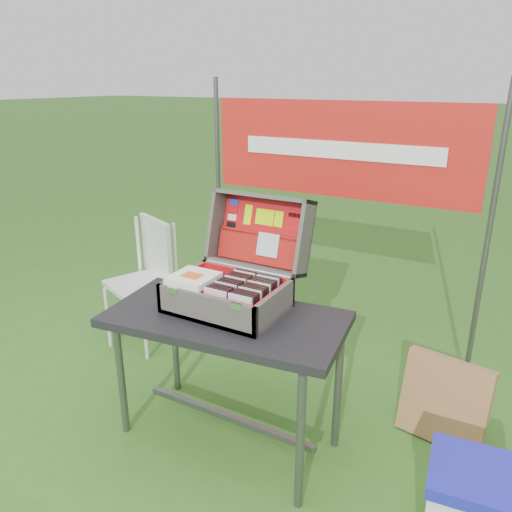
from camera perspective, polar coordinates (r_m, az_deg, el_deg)
The scene contains 90 objects.
ground at distance 2.59m, azimuth -1.36°, elevation -21.00°, with size 80.00×80.00×0.00m, color #326620.
table at distance 2.45m, azimuth -3.33°, elevation -13.85°, with size 1.08×0.54×0.68m, color black, non-canonical shape.
table_top at distance 2.29m, azimuth -3.48°, elevation -7.21°, with size 1.08×0.54×0.04m, color black.
table_leg_fl at distance 2.59m, azimuth -15.17°, elevation -13.12°, with size 0.04×0.04×0.64m, color #59595B.
table_leg_fr at distance 2.13m, azimuth 5.08°, elevation -20.51°, with size 0.04×0.04×0.64m, color #59595B.
table_leg_bl at distance 2.85m, azimuth -9.25°, elevation -9.38°, with size 0.04×0.04×0.64m, color #59595B.
table_leg_br at distance 2.44m, azimuth 9.34°, elevation -14.78°, with size 0.04×0.04×0.64m, color #59595B.
table_brace at distance 2.58m, azimuth -3.23°, elevation -17.89°, with size 0.93×0.03×0.03m, color #59595B.
suitcase at distance 2.29m, azimuth -2.62°, elevation -0.16°, with size 0.52×0.53×0.47m, color #5C564E, non-canonical shape.
suitcase_base_bottom at distance 2.33m, azimuth -3.32°, elevation -5.85°, with size 0.52×0.37×0.02m, color #5C564E.
suitcase_base_wall_front at distance 2.18m, azimuth -5.84°, elevation -6.15°, with size 0.52×0.02×0.14m, color #5C564E.
suitcase_base_wall_back at distance 2.44m, azimuth -1.14°, elevation -3.08°, with size 0.52×0.02×0.14m, color #5C564E.
suitcase_base_wall_left at distance 2.44m, azimuth -8.27°, elevation -3.31°, with size 0.02×0.37×0.14m, color #5C564E.
suitcase_base_wall_right at distance 2.20m, azimuth 2.15°, elevation -5.84°, with size 0.02×0.37×0.14m, color #5C564E.
suitcase_liner_floor at distance 2.33m, azimuth -3.33°, elevation -5.56°, with size 0.48×0.33×0.01m, color red.
suitcase_latch_left at distance 2.24m, azimuth -9.54°, elevation -3.91°, with size 0.05×0.01×0.03m, color silver.
suitcase_latch_right at distance 2.06m, azimuth -2.25°, elevation -5.79°, with size 0.05×0.01×0.03m, color silver.
suitcase_hinge at distance 2.43m, azimuth -1.02°, elevation -1.49°, with size 0.02×0.02×0.47m, color silver.
suitcase_lid_back at distance 2.52m, azimuth 0.97°, elevation 2.77°, with size 0.52×0.37×0.02m, color #5C564E.
suitcase_lid_rim_far at distance 2.47m, azimuth 0.90°, elevation 6.81°, with size 0.52×0.02×0.14m, color #5C564E.
suitcase_lid_rim_near at distance 2.49m, azimuth -0.21°, elevation -1.19°, with size 0.52×0.02×0.14m, color #5C564E.
suitcase_lid_rim_left at distance 2.60m, azimuth -4.46°, elevation 3.57°, with size 0.02×0.37×0.14m, color #5C564E.
suitcase_lid_rim_right at distance 2.37m, azimuth 5.61°, elevation 1.93°, with size 0.02×0.37×0.14m, color #5C564E.
suitcase_lid_liner at distance 2.51m, azimuth 0.83°, elevation 2.77°, with size 0.47×0.33×0.01m, color red.
suitcase_liner_wall_front at distance 2.18m, azimuth -5.65°, elevation -5.78°, with size 0.48×0.01×0.12m, color red.
suitcase_liner_wall_back at distance 2.43m, azimuth -1.29°, elevation -2.96°, with size 0.48×0.01×0.12m, color red.
suitcase_liner_wall_left at distance 2.43m, azimuth -8.04°, elevation -3.15°, with size 0.01×0.33×0.12m, color red.
suitcase_liner_wall_right at distance 2.20m, azimuth 1.85°, elevation -5.53°, with size 0.01×0.33×0.12m, color red.
suitcase_lid_pocket at distance 2.50m, azimuth 0.36°, elevation 0.84°, with size 0.46×0.15×0.03m, color #A11710.
suitcase_pocket_edge at distance 2.49m, azimuth 0.53°, elevation 2.52°, with size 0.45×0.02×0.02m, color #A11710.
suitcase_pocket_cd at distance 2.46m, azimuth 1.38°, elevation 1.27°, with size 0.12×0.12×0.01m, color silver.
lid_sticker_cc_a at distance 2.60m, azimuth -2.52°, elevation 6.20°, with size 0.05×0.03×0.00m, color #1933B2.
lid_sticker_cc_b at distance 2.60m, azimuth -2.64°, elevation 5.32°, with size 0.05×0.03×0.00m, color red.
lid_sticker_cc_c at distance 2.60m, azimuth -2.76°, elevation 4.45°, with size 0.05×0.03×0.00m, color white.
lid_sticker_cc_d at distance 2.60m, azimuth -2.87°, elevation 3.58°, with size 0.05×0.03×0.00m, color black.
lid_card_neon_tall at distance 2.55m, azimuth -0.92°, elevation 4.74°, with size 0.04×0.10×0.00m, color #C5FE01.
lid_card_neon_main at distance 2.51m, azimuth 1.00°, elevation 4.46°, with size 0.10×0.08×0.00m, color #C5FE01.
lid_card_neon_small at distance 2.47m, azimuth 2.61°, elevation 4.23°, with size 0.05×0.08×0.00m, color #C5FE01.
lid_sticker_band at distance 2.43m, azimuth 4.55°, elevation 3.93°, with size 0.09×0.09×0.00m, color red.
lid_sticker_band_bar at distance 2.43m, azimuth 4.66°, elevation 4.63°, with size 0.08×0.02×0.00m, color black.
cd_left_0 at distance 2.18m, azimuth -4.63°, elevation -5.46°, with size 0.11×0.01×0.13m, color silver.
cd_left_1 at distance 2.19m, azimuth -4.33°, elevation -5.26°, with size 0.11×0.01×0.13m, color black.
cd_left_2 at distance 2.21m, azimuth -4.04°, elevation -5.07°, with size 0.11×0.01×0.13m, color black.
cd_left_3 at distance 2.22m, azimuth -3.75°, elevation -4.88°, with size 0.11×0.01×0.13m, color black.
cd_left_4 at distance 2.24m, azimuth -3.47°, elevation -4.70°, with size 0.11×0.01×0.13m, color silver.
cd_left_5 at distance 2.25m, azimuth -3.19°, elevation -4.51°, with size 0.11×0.01×0.13m, color black.
cd_left_6 at distance 2.27m, azimuth -2.91°, elevation -4.33°, with size 0.11×0.01×0.13m, color black.
cd_left_7 at distance 2.29m, azimuth -2.64°, elevation -4.15°, with size 0.11×0.01×0.13m, color black.
cd_left_8 at distance 2.30m, azimuth -2.37°, elevation -3.97°, with size 0.11×0.01×0.13m, color silver.
cd_left_9 at distance 2.32m, azimuth -2.10°, elevation -3.80°, with size 0.11×0.01×0.13m, color black.
cd_left_10 at distance 2.33m, azimuth -1.84°, elevation -3.63°, with size 0.11×0.01×0.13m, color black.
cd_left_11 at distance 2.35m, azimuth -1.58°, elevation -3.46°, with size 0.11×0.01×0.13m, color black.
cd_left_12 at distance 2.37m, azimuth -1.33°, elevation -3.29°, with size 0.11×0.01×0.13m, color silver.
cd_left_13 at distance 2.38m, azimuth -1.08°, elevation -3.13°, with size 0.11×0.01×0.13m, color black.
cd_right_0 at distance 2.12m, azimuth -1.81°, elevation -6.18°, with size 0.11×0.01×0.13m, color silver.
cd_right_1 at distance 2.13m, azimuth -1.52°, elevation -5.97°, with size 0.11×0.01×0.13m, color black.
cd_right_2 at distance 2.15m, azimuth -1.24°, elevation -5.77°, with size 0.11×0.01×0.13m, color black.
cd_right_3 at distance 2.16m, azimuth -0.97°, elevation -5.57°, with size 0.11×0.01×0.13m, color black.
cd_right_4 at distance 2.18m, azimuth -0.69°, elevation -5.37°, with size 0.11×0.01×0.13m, color silver.
cd_right_5 at distance 2.20m, azimuth -0.43°, elevation -5.17°, with size 0.11×0.01×0.13m, color black.
cd_right_6 at distance 2.21m, azimuth -0.16°, elevation -4.98°, with size 0.11×0.01×0.13m, color black.
cd_right_7 at distance 2.23m, azimuth 0.10°, elevation -4.79°, with size 0.11×0.01×0.13m, color black.
cd_right_8 at distance 2.24m, azimuth 0.35°, elevation -4.61°, with size 0.11×0.01×0.13m, color silver.
cd_right_9 at distance 2.26m, azimuth 0.60°, elevation -4.42°, with size 0.11×0.01×0.13m, color black.
cd_right_10 at distance 2.28m, azimuth 0.85°, elevation -4.24°, with size 0.11×0.01×0.13m, color black.
cd_right_11 at distance 2.29m, azimuth 1.10°, elevation -4.06°, with size 0.11×0.01×0.13m, color black.
cd_right_12 at distance 2.31m, azimuth 1.34°, elevation -3.88°, with size 0.11×0.01×0.13m, color silver.
cd_right_13 at distance 2.33m, azimuth 1.58°, elevation -3.71°, with size 0.11×0.01×0.13m, color black.
songbook_0 at distance 2.30m, azimuth -7.13°, elevation -2.81°, with size 0.19×0.19×0.01m, color white.
songbook_1 at distance 2.30m, azimuth -7.14°, elevation -2.69°, with size 0.19×0.19×0.01m, color white.
songbook_2 at distance 2.30m, azimuth -7.14°, elevation -2.58°, with size 0.19×0.19×0.01m, color white.
songbook_3 at distance 2.29m, azimuth -7.15°, elevation -2.46°, with size 0.19×0.19×0.01m, color white.
songbook_4 at distance 2.29m, azimuth -7.16°, elevation -2.35°, with size 0.19×0.19×0.01m, color white.
songbook_5 at distance 2.29m, azimuth -7.16°, elevation -2.23°, with size 0.19×0.19×0.01m, color white.
songbook_graphic at distance 2.28m, azimuth -7.31°, elevation -2.22°, with size 0.09×0.07×0.00m, color #D85919.
cooler_lid at distance 2.11m, azimuth 25.23°, elevation -22.15°, with size 0.42×0.32×0.05m, color #1D20AE.
chair at distance 3.35m, azimuth -13.06°, elevation -3.32°, with size 0.37×0.41×0.82m, color silver, non-canonical shape.
chair_seat at distance 3.35m, azimuth -13.08°, elevation -3.18°, with size 0.37×0.37×0.03m, color silver.
chair_backrest at distance 3.40m, azimuth -11.34°, elevation 1.02°, with size 0.37×0.03×0.39m, color silver.
chair_leg_fl at distance 3.43m, azimuth -16.58°, elevation -6.76°, with size 0.02×0.02×0.42m, color silver.
chair_leg_fr at distance 3.23m, azimuth -12.57°, elevation -8.13°, with size 0.02×0.02×0.42m, color silver.
chair_leg_bl at distance 3.63m, azimuth -13.02°, elevation -4.91°, with size 0.02×0.02×0.42m, color silver.
chair_leg_br at distance 3.44m, azimuth -9.05°, elevation -6.06°, with size 0.02×0.02×0.42m, color silver.
chair_upright_left at distance 3.50m, azimuth -13.32°, elevation 1.28°, with size 0.02×0.02×0.39m, color silver.
chair_upright_right at distance 3.30m, azimuth -9.23°, elevation 0.44°, with size 0.02×0.02×0.39m, color silver.
cardboard_box at distance 2.68m, azimuth 20.72°, elevation -15.22°, with size 0.41×0.06×0.43m, color #9A6A3F.
banner_post_left at distance 3.46m, azimuth -4.26°, elevation 5.53°, with size 0.03×0.03×1.70m, color #59595B.
banner_post_right at distance 2.91m, azimuth 24.86°, elevation 1.03°, with size 0.03×0.03×1.70m, color #59595B.
banner at distance 2.98m, azimuth 9.46°, elevation 11.88°, with size 1.60×0.01×0.55m, color #B51A14.
banner_text at distance 2.97m, azimuth 9.38°, elevation 11.86°, with size 1.20×0.00×0.10m, color white.
Camera 1 is at (1.02, -1.68, 1.69)m, focal length 35.00 mm.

